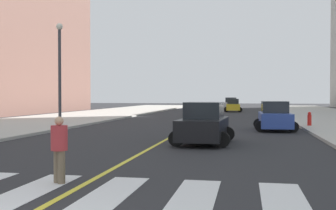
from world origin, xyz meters
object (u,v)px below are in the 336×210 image
at_px(fire_hydrant, 309,119).
at_px(street_lamp, 60,64).
at_px(car_black_third, 204,124).
at_px(car_yellow_second, 233,106).
at_px(pedestrian_crossing, 59,147).
at_px(car_silver_fourth, 231,104).
at_px(car_blue_nearest, 275,117).

distance_m(fire_hydrant, street_lamp, 16.92).
xyz_separation_m(car_black_third, fire_hydrant, (5.92, 10.10, -0.27)).
height_order(car_yellow_second, pedestrian_crossing, car_yellow_second).
xyz_separation_m(car_yellow_second, street_lamp, (-10.54, -28.70, 3.40)).
height_order(car_silver_fourth, pedestrian_crossing, car_silver_fourth).
height_order(car_blue_nearest, pedestrian_crossing, car_blue_nearest).
bearing_deg(fire_hydrant, car_yellow_second, 102.48).
relative_size(car_yellow_second, fire_hydrant, 4.36).
distance_m(car_yellow_second, fire_hydrant, 26.79).
height_order(car_blue_nearest, car_yellow_second, car_blue_nearest).
bearing_deg(fire_hydrant, car_blue_nearest, -132.84).
xyz_separation_m(car_yellow_second, car_black_third, (-0.13, -36.25, 0.05)).
xyz_separation_m(car_blue_nearest, car_silver_fourth, (-3.95, 36.93, 0.03)).
relative_size(car_silver_fourth, pedestrian_crossing, 2.60).
bearing_deg(car_yellow_second, pedestrian_crossing, 83.90).
relative_size(car_yellow_second, car_silver_fourth, 0.93).
xyz_separation_m(car_silver_fourth, fire_hydrant, (6.33, -34.36, -0.28)).
bearing_deg(fire_hydrant, street_lamp, -171.13).
relative_size(fire_hydrant, street_lamp, 0.13).
bearing_deg(street_lamp, pedestrian_crossing, -64.35).
bearing_deg(car_yellow_second, street_lamp, 67.14).
bearing_deg(pedestrian_crossing, street_lamp, -33.58).
height_order(car_blue_nearest, fire_hydrant, car_blue_nearest).
bearing_deg(fire_hydrant, car_silver_fourth, 100.43).
bearing_deg(car_yellow_second, car_black_third, 87.10).
relative_size(pedestrian_crossing, fire_hydrant, 1.80).
bearing_deg(car_yellow_second, car_blue_nearest, 94.07).
bearing_deg(pedestrian_crossing, fire_hydrant, -83.33).
relative_size(car_blue_nearest, car_black_third, 0.96).
bearing_deg(car_black_third, street_lamp, -33.36).
height_order(car_silver_fourth, street_lamp, street_lamp).
relative_size(car_blue_nearest, car_yellow_second, 1.03).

